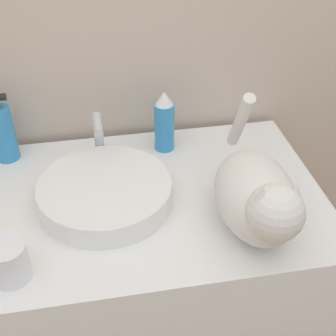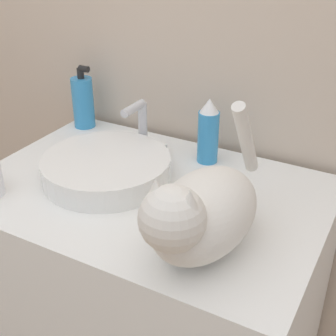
% 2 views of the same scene
% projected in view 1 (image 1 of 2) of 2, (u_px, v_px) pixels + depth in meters
% --- Properties ---
extents(vanity_cabinet, '(0.82, 0.58, 0.87)m').
position_uv_depth(vanity_cabinet, '(155.00, 308.00, 1.38)').
color(vanity_cabinet, white).
rests_on(vanity_cabinet, ground_plane).
extents(sink_basin, '(0.31, 0.31, 0.06)m').
position_uv_depth(sink_basin, '(105.00, 193.00, 1.09)').
color(sink_basin, white).
rests_on(sink_basin, vanity_cabinet).
extents(faucet, '(0.14, 0.10, 0.15)m').
position_uv_depth(faucet, '(99.00, 142.00, 1.19)').
color(faucet, silver).
rests_on(faucet, vanity_cabinet).
extents(cat, '(0.19, 0.41, 0.26)m').
position_uv_depth(cat, '(258.00, 197.00, 0.98)').
color(cat, silver).
rests_on(cat, vanity_cabinet).
extents(soap_bottle, '(0.06, 0.06, 0.19)m').
position_uv_depth(soap_bottle, '(3.00, 133.00, 1.21)').
color(soap_bottle, '#338CCC').
rests_on(soap_bottle, vanity_cabinet).
extents(spray_bottle, '(0.05, 0.05, 0.17)m').
position_uv_depth(spray_bottle, '(164.00, 122.00, 1.24)').
color(spray_bottle, '#338CCC').
rests_on(spray_bottle, vanity_cabinet).
extents(cup, '(0.08, 0.08, 0.08)m').
position_uv_depth(cup, '(9.00, 262.00, 0.90)').
color(cup, white).
rests_on(cup, vanity_cabinet).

